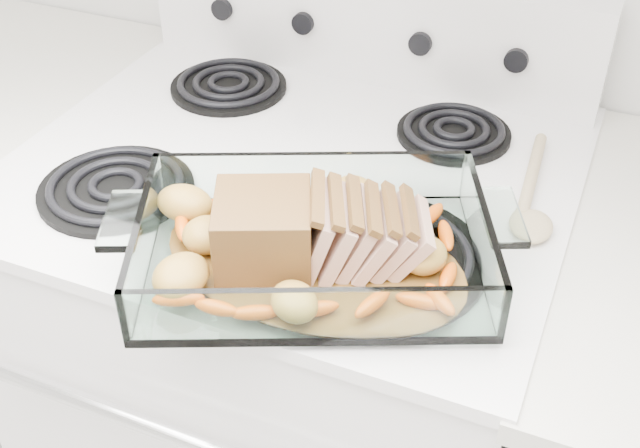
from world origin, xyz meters
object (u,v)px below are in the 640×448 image
at_px(pork_roast, 301,229).
at_px(counter_left, 2,286).
at_px(electric_range, 299,378).
at_px(baking_dish, 313,252).

bearing_deg(pork_roast, counter_left, 143.84).
distance_m(electric_range, counter_left, 0.67).
distance_m(electric_range, baking_dish, 0.54).
xyz_separation_m(electric_range, pork_roast, (0.11, -0.21, 0.51)).
distance_m(counter_left, baking_dish, 0.95).
relative_size(electric_range, baking_dish, 2.80).
xyz_separation_m(electric_range, counter_left, (-0.67, -0.00, -0.02)).
relative_size(counter_left, pork_roast, 3.77).
height_order(baking_dish, pork_roast, pork_roast).
distance_m(electric_range, pork_roast, 0.56).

